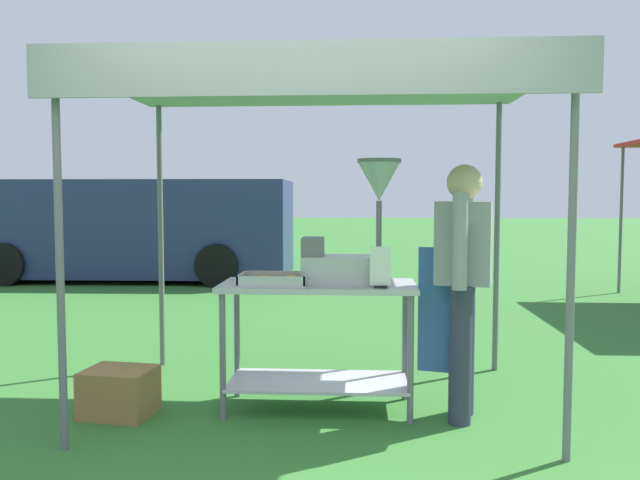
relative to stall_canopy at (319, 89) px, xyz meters
name	(u,v)px	position (x,y,z in m)	size (l,w,h in m)	color
ground_plane	(337,293)	(-0.05, 5.09, -2.12)	(70.00, 70.00, 0.00)	#33702D
stall_canopy	(319,89)	(0.00, 0.00, 0.00)	(2.95, 2.02, 2.21)	slate
donut_cart	(318,320)	(0.00, -0.10, -1.52)	(1.27, 0.58, 0.84)	#B7B7BC
donut_tray	(273,281)	(-0.29, -0.19, -1.25)	(0.43, 0.31, 0.07)	#B7B7BC
donut_fryer	(356,234)	(0.25, -0.09, -0.95)	(0.64, 0.28, 0.81)	#B7B7BC
menu_sign	(380,270)	(0.40, -0.30, -1.17)	(0.13, 0.05, 0.26)	black
vendor	(462,277)	(0.91, -0.22, -1.22)	(0.47, 0.54, 1.61)	#2D3347
supply_crate	(119,392)	(-1.28, -0.29, -1.97)	(0.47, 0.40, 0.30)	olive
van_navy	(130,228)	(-3.66, 6.56, -1.24)	(5.53, 2.17, 1.69)	navy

